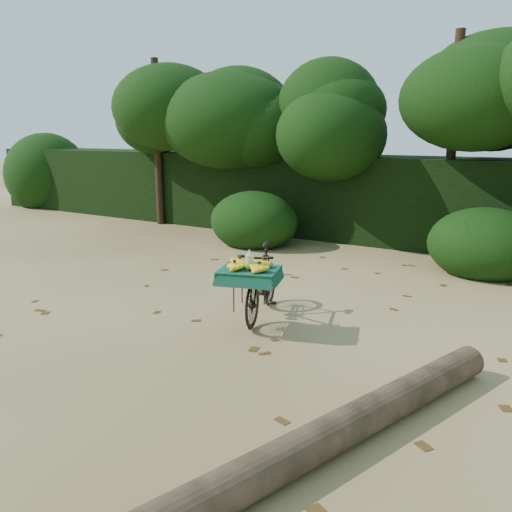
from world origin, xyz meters
The scene contains 7 objects.
ground centered at (0.00, 0.00, 0.00)m, with size 80.00×80.00×0.00m, color tan.
vendor_bicycle centered at (-0.47, 0.55, 0.47)m, with size 1.04×1.73×0.93m.
fallen_log centered at (1.54, -1.72, 0.15)m, with size 0.29×0.29×4.02m, color brown.
hedge_backdrop centered at (0.00, 6.30, 0.90)m, with size 26.00×1.80×1.80m, color black.
tree_row centered at (-0.65, 5.50, 2.00)m, with size 14.50×2.00×4.00m, color black, non-canonical shape.
bush_clumps centered at (0.50, 4.30, 0.45)m, with size 8.80×1.70×0.90m, color black, non-canonical shape.
leaf_litter centered at (0.00, 0.65, 0.01)m, with size 7.00×7.30×0.01m, color #493213, non-canonical shape.
Camera 1 is at (2.99, -5.01, 2.29)m, focal length 38.00 mm.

